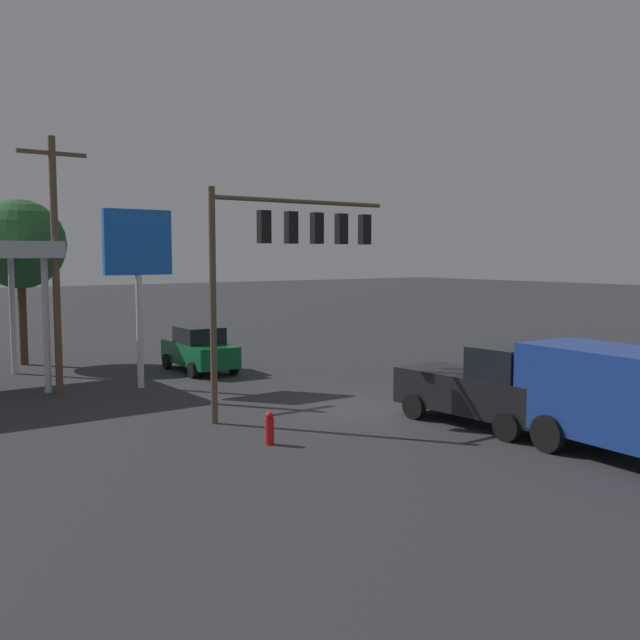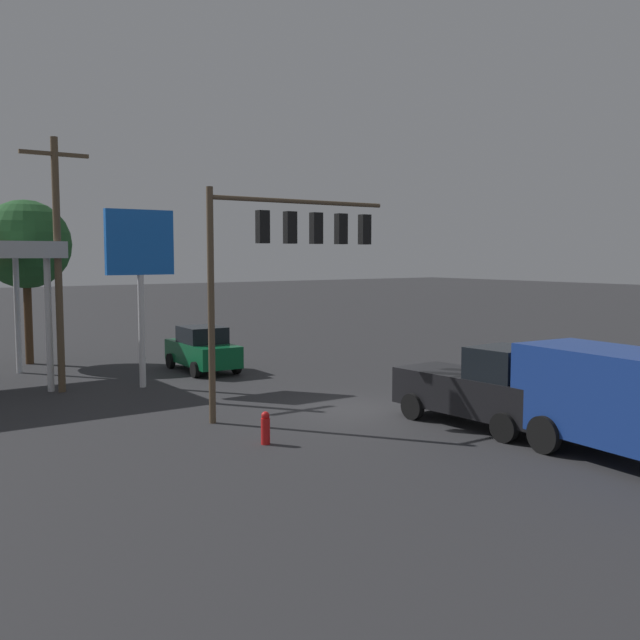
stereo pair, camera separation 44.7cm
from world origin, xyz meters
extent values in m
plane|color=#2D2D30|center=(0.00, 0.00, 0.00)|extent=(200.00, 200.00, 0.00)
cylinder|color=brown|center=(4.59, -1.02, 3.48)|extent=(0.20, 0.20, 6.96)
cylinder|color=brown|center=(1.41, -1.02, 6.66)|extent=(6.37, 0.14, 0.14)
cube|color=black|center=(2.82, -1.02, 5.84)|extent=(0.36, 0.28, 1.00)
sphere|color=#FF4141|center=(2.82, -1.20, 6.14)|extent=(0.22, 0.22, 0.22)
sphere|color=#392305|center=(2.82, -1.20, 5.84)|extent=(0.22, 0.22, 0.22)
sphere|color=black|center=(2.82, -1.20, 5.54)|extent=(0.22, 0.22, 0.22)
cube|color=black|center=(1.83, -1.02, 5.84)|extent=(0.36, 0.28, 1.00)
sphere|color=#FF4141|center=(1.83, -1.20, 6.14)|extent=(0.22, 0.22, 0.22)
sphere|color=#392305|center=(1.83, -1.20, 5.84)|extent=(0.22, 0.22, 0.22)
sphere|color=black|center=(1.83, -1.20, 5.54)|extent=(0.22, 0.22, 0.22)
cube|color=black|center=(0.84, -1.02, 5.84)|extent=(0.36, 0.28, 1.00)
sphere|color=#FF4141|center=(0.84, -1.20, 6.14)|extent=(0.22, 0.22, 0.22)
sphere|color=#392305|center=(0.84, -1.20, 5.84)|extent=(0.22, 0.22, 0.22)
sphere|color=black|center=(0.84, -1.20, 5.54)|extent=(0.22, 0.22, 0.22)
cube|color=black|center=(-0.16, -1.02, 5.84)|extent=(0.36, 0.28, 1.00)
sphere|color=#FF4141|center=(-0.16, -1.20, 6.14)|extent=(0.22, 0.22, 0.22)
sphere|color=#392305|center=(-0.16, -1.20, 5.84)|extent=(0.22, 0.22, 0.22)
sphere|color=black|center=(-0.16, -1.20, 5.54)|extent=(0.22, 0.22, 0.22)
cube|color=black|center=(-1.15, -1.02, 5.84)|extent=(0.36, 0.28, 1.00)
sphere|color=#FF4141|center=(-1.15, -1.20, 6.14)|extent=(0.22, 0.22, 0.22)
sphere|color=#392305|center=(-1.15, -1.20, 5.84)|extent=(0.22, 0.22, 0.22)
sphere|color=black|center=(-1.15, -1.20, 5.54)|extent=(0.22, 0.22, 0.22)
cylinder|color=brown|center=(6.91, -8.57, 4.58)|extent=(0.26, 0.26, 9.16)
cube|color=brown|center=(6.91, -8.57, 8.56)|extent=(2.40, 0.14, 0.14)
cylinder|color=silver|center=(7.21, -13.95, 2.44)|extent=(0.24, 0.24, 4.88)
cylinder|color=silver|center=(7.21, -8.92, 2.44)|extent=(0.24, 0.24, 4.88)
cylinder|color=silver|center=(4.14, -7.78, 3.33)|extent=(0.24, 0.24, 6.67)
cube|color=blue|center=(4.14, -7.78, 5.46)|extent=(2.60, 0.24, 2.42)
cube|color=black|center=(4.14, -7.91, 5.46)|extent=(1.82, 0.04, 0.85)
cube|color=black|center=(-1.69, 3.70, 0.95)|extent=(2.29, 5.30, 1.10)
cube|color=black|center=(-1.74, 4.60, 1.95)|extent=(1.93, 1.70, 0.90)
cylinder|color=black|center=(-2.80, 5.33, 0.40)|extent=(0.26, 0.81, 0.80)
cylinder|color=black|center=(-0.76, 5.44, 0.40)|extent=(0.26, 0.81, 0.80)
cylinder|color=black|center=(-2.61, 1.96, 0.40)|extent=(0.26, 0.81, 0.80)
cylinder|color=black|center=(-0.58, 2.07, 0.40)|extent=(0.26, 0.81, 0.80)
cube|color=#0C592D|center=(0.63, -9.92, 0.78)|extent=(2.04, 4.49, 0.90)
cube|color=black|center=(0.63, -9.92, 1.58)|extent=(1.76, 2.09, 0.70)
cylinder|color=black|center=(-0.21, -8.44, 0.33)|extent=(0.26, 0.67, 0.66)
cylinder|color=black|center=(1.63, -8.54, 0.33)|extent=(0.26, 0.67, 0.66)
cylinder|color=black|center=(-0.36, -11.30, 0.33)|extent=(0.26, 0.67, 0.66)
cylinder|color=black|center=(1.47, -11.40, 0.33)|extent=(0.26, 0.67, 0.66)
cylinder|color=black|center=(-3.08, 6.91, 0.48)|extent=(0.29, 0.97, 0.96)
cylinder|color=black|center=(-0.74, 6.74, 0.48)|extent=(0.29, 0.97, 0.96)
cylinder|color=#4C331E|center=(6.24, -16.36, 2.04)|extent=(0.36, 0.36, 4.07)
sphere|color=#235628|center=(6.24, -16.36, 5.48)|extent=(4.02, 4.02, 4.02)
cylinder|color=red|center=(4.54, 1.95, 0.35)|extent=(0.24, 0.24, 0.70)
sphere|color=red|center=(4.54, 1.95, 0.77)|extent=(0.22, 0.22, 0.22)
camera|label=1|loc=(14.32, 17.61, 4.97)|focal=40.00mm
camera|label=2|loc=(13.95, 17.87, 4.97)|focal=40.00mm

